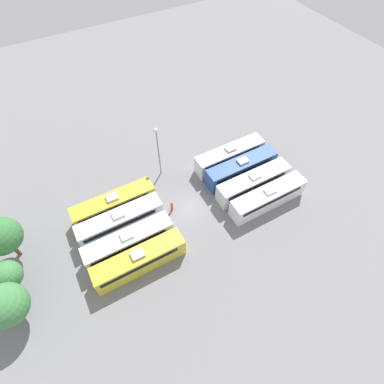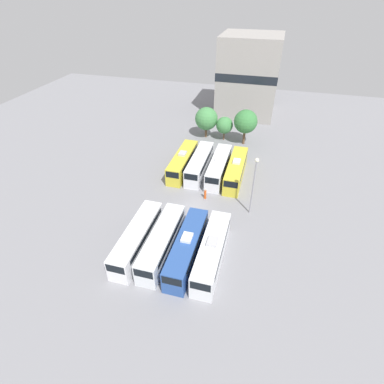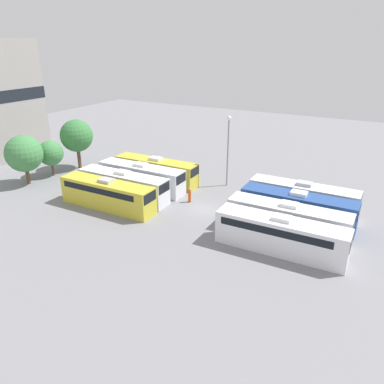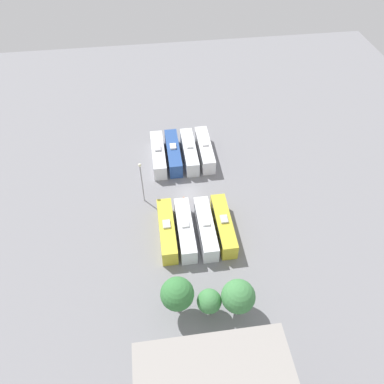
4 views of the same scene
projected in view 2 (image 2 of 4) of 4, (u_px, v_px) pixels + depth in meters
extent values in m
plane|color=gray|center=(195.00, 206.00, 45.40)|extent=(125.21, 125.21, 0.00)
cube|color=white|center=(138.00, 238.00, 37.64)|extent=(2.52, 11.64, 3.12)
cube|color=black|center=(138.00, 232.00, 37.36)|extent=(2.56, 9.90, 0.69)
cube|color=black|center=(115.00, 269.00, 32.59)|extent=(2.22, 0.08, 1.09)
cube|color=white|center=(136.00, 228.00, 36.62)|extent=(1.20, 1.60, 0.35)
cube|color=silver|center=(162.00, 242.00, 37.13)|extent=(2.52, 11.64, 3.12)
cube|color=black|center=(163.00, 235.00, 36.85)|extent=(2.56, 9.90, 0.69)
cube|color=black|center=(143.00, 274.00, 32.08)|extent=(2.22, 0.08, 1.09)
cube|color=white|center=(161.00, 232.00, 36.11)|extent=(1.20, 1.60, 0.35)
cube|color=#284C93|center=(187.00, 248.00, 36.34)|extent=(2.52, 11.64, 3.12)
cube|color=black|center=(188.00, 241.00, 36.06)|extent=(2.56, 9.90, 0.69)
cube|color=black|center=(172.00, 281.00, 31.29)|extent=(2.22, 0.08, 1.09)
cube|color=white|center=(187.00, 238.00, 35.32)|extent=(1.20, 1.60, 0.35)
cube|color=silver|center=(212.00, 252.00, 35.81)|extent=(2.52, 11.64, 3.12)
cube|color=black|center=(213.00, 245.00, 35.53)|extent=(2.56, 9.90, 0.69)
cube|color=black|center=(200.00, 287.00, 30.76)|extent=(2.22, 0.08, 1.09)
cube|color=#B2B2B7|center=(213.00, 241.00, 34.79)|extent=(1.20, 1.60, 0.35)
cube|color=gold|center=(183.00, 162.00, 53.13)|extent=(2.52, 11.64, 3.12)
cube|color=black|center=(183.00, 157.00, 52.85)|extent=(2.56, 9.90, 0.69)
cube|color=black|center=(172.00, 175.00, 48.08)|extent=(2.22, 0.08, 1.09)
cube|color=#B2B2B7|center=(183.00, 153.00, 52.11)|extent=(1.20, 1.60, 0.35)
cube|color=silver|center=(200.00, 164.00, 52.61)|extent=(2.52, 11.64, 3.12)
cube|color=black|center=(200.00, 159.00, 52.33)|extent=(2.56, 9.90, 0.69)
cube|color=black|center=(191.00, 177.00, 47.56)|extent=(2.22, 0.08, 1.09)
cube|color=white|center=(200.00, 155.00, 51.60)|extent=(1.20, 1.60, 0.35)
cube|color=silver|center=(219.00, 167.00, 51.75)|extent=(2.52, 11.64, 3.12)
cube|color=black|center=(219.00, 162.00, 51.47)|extent=(2.56, 9.90, 0.69)
cube|color=black|center=(212.00, 181.00, 46.70)|extent=(2.22, 0.08, 1.09)
cube|color=white|center=(219.00, 158.00, 50.73)|extent=(1.20, 1.60, 0.35)
cube|color=gold|center=(236.00, 170.00, 50.92)|extent=(2.52, 11.64, 3.12)
cube|color=black|center=(237.00, 165.00, 50.63)|extent=(2.56, 9.90, 0.69)
cube|color=black|center=(231.00, 185.00, 45.86)|extent=(2.22, 0.08, 1.09)
cube|color=silver|center=(237.00, 161.00, 49.90)|extent=(1.20, 1.60, 0.35)
cylinder|color=#CC4C19|center=(205.00, 194.00, 46.61)|extent=(0.36, 0.36, 1.50)
sphere|color=tan|center=(205.00, 190.00, 46.10)|extent=(0.24, 0.24, 0.24)
cylinder|color=gray|center=(253.00, 188.00, 41.73)|extent=(0.20, 0.20, 8.65)
sphere|color=#EAE5C6|center=(257.00, 160.00, 39.09)|extent=(0.60, 0.60, 0.60)
cylinder|color=brown|center=(206.00, 132.00, 64.35)|extent=(0.49, 0.49, 2.48)
sphere|color=#428447|center=(206.00, 119.00, 62.65)|extent=(4.75, 4.75, 4.75)
cylinder|color=brown|center=(224.00, 135.00, 63.42)|extent=(0.32, 0.32, 2.03)
sphere|color=#428447|center=(225.00, 125.00, 62.11)|extent=(3.48, 3.48, 3.48)
cylinder|color=brown|center=(244.00, 136.00, 61.48)|extent=(0.51, 0.51, 3.25)
sphere|color=#387A3D|center=(246.00, 121.00, 59.58)|extent=(4.67, 4.67, 4.67)
cube|color=gray|center=(249.00, 76.00, 71.57)|extent=(13.69, 13.44, 18.05)
cube|color=black|center=(249.00, 72.00, 71.05)|extent=(13.75, 13.50, 1.80)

